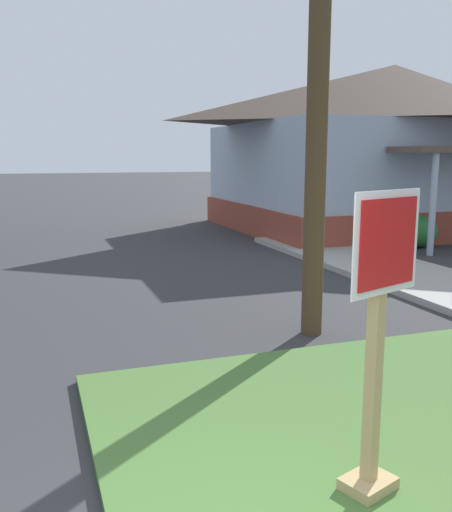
# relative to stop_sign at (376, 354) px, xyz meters

# --- Properties ---
(grass_corner_patch) EXTENTS (5.49, 5.13, 0.08)m
(grass_corner_patch) POSITION_rel_stop_sign_xyz_m (0.93, 0.27, -1.05)
(grass_corner_patch) COLOR #477033
(grass_corner_patch) RESTS_ON ground
(stop_sign) EXTENTS (0.65, 0.38, 2.12)m
(stop_sign) POSITION_rel_stop_sign_xyz_m (0.00, 0.00, 0.00)
(stop_sign) COLOR tan
(stop_sign) RESTS_ON grass_corner_patch
(manhole_cover) EXTENTS (0.70, 0.70, 0.02)m
(manhole_cover) POSITION_rel_stop_sign_xyz_m (-0.73, 1.15, -1.08)
(manhole_cover) COLOR black
(manhole_cover) RESTS_ON ground
(corner_house) EXTENTS (11.11, 9.38, 5.36)m
(corner_house) POSITION_rel_stop_sign_xyz_m (9.39, 13.16, 1.66)
(corner_house) COLOR brown
(corner_house) RESTS_ON ground
(shrub_near_porch) EXTENTS (1.03, 1.03, 0.86)m
(shrub_near_porch) POSITION_rel_stop_sign_xyz_m (7.51, 9.16, -0.66)
(shrub_near_porch) COLOR #2A6D31
(shrub_near_porch) RESTS_ON ground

